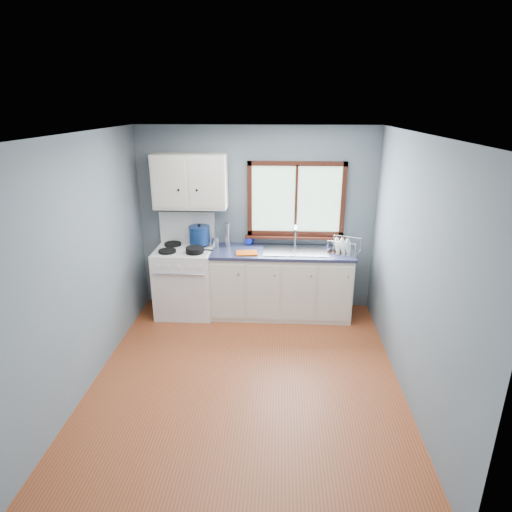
# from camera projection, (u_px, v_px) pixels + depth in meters

# --- Properties ---
(floor) EXTENTS (3.20, 3.60, 0.02)m
(floor) POSITION_uv_depth(u_px,v_px,m) (246.00, 377.00, 4.57)
(floor) COLOR #994724
(floor) RESTS_ON ground
(ceiling) EXTENTS (3.20, 3.60, 0.02)m
(ceiling) POSITION_uv_depth(u_px,v_px,m) (244.00, 133.00, 3.72)
(ceiling) COLOR white
(ceiling) RESTS_ON wall_back
(wall_back) EXTENTS (3.20, 0.02, 2.50)m
(wall_back) POSITION_uv_depth(u_px,v_px,m) (256.00, 220.00, 5.85)
(wall_back) COLOR slate
(wall_back) RESTS_ON ground
(wall_front) EXTENTS (3.20, 0.02, 2.50)m
(wall_front) POSITION_uv_depth(u_px,v_px,m) (220.00, 382.00, 2.44)
(wall_front) COLOR slate
(wall_front) RESTS_ON ground
(wall_left) EXTENTS (0.02, 3.60, 2.50)m
(wall_left) POSITION_uv_depth(u_px,v_px,m) (84.00, 264.00, 4.23)
(wall_left) COLOR slate
(wall_left) RESTS_ON ground
(wall_right) EXTENTS (0.02, 3.60, 2.50)m
(wall_right) POSITION_uv_depth(u_px,v_px,m) (414.00, 271.00, 4.06)
(wall_right) COLOR slate
(wall_right) RESTS_ON ground
(gas_range) EXTENTS (0.76, 0.69, 1.36)m
(gas_range) POSITION_uv_depth(u_px,v_px,m) (185.00, 279.00, 5.84)
(gas_range) COLOR white
(gas_range) RESTS_ON floor
(base_cabinets) EXTENTS (1.85, 0.60, 0.88)m
(base_cabinets) POSITION_uv_depth(u_px,v_px,m) (281.00, 286.00, 5.81)
(base_cabinets) COLOR silver
(base_cabinets) RESTS_ON floor
(countertop) EXTENTS (1.89, 0.64, 0.04)m
(countertop) POSITION_uv_depth(u_px,v_px,m) (282.00, 252.00, 5.65)
(countertop) COLOR #1E233C
(countertop) RESTS_ON base_cabinets
(sink) EXTENTS (0.84, 0.46, 0.44)m
(sink) POSITION_uv_depth(u_px,v_px,m) (295.00, 255.00, 5.65)
(sink) COLOR silver
(sink) RESTS_ON countertop
(window) EXTENTS (1.36, 0.10, 1.03)m
(window) POSITION_uv_depth(u_px,v_px,m) (296.00, 205.00, 5.71)
(window) COLOR #9EC6A8
(window) RESTS_ON wall_back
(upper_cabinets) EXTENTS (0.95, 0.35, 0.70)m
(upper_cabinets) POSITION_uv_depth(u_px,v_px,m) (190.00, 181.00, 5.54)
(upper_cabinets) COLOR silver
(upper_cabinets) RESTS_ON wall_back
(skillet) EXTENTS (0.37, 0.27, 0.05)m
(skillet) POSITION_uv_depth(u_px,v_px,m) (195.00, 249.00, 5.50)
(skillet) COLOR black
(skillet) RESTS_ON gas_range
(stockpot) EXTENTS (0.34, 0.34, 0.28)m
(stockpot) POSITION_uv_depth(u_px,v_px,m) (200.00, 235.00, 5.76)
(stockpot) COLOR navy
(stockpot) RESTS_ON gas_range
(utensil_crock) EXTENTS (0.14, 0.14, 0.34)m
(utensil_crock) POSITION_uv_depth(u_px,v_px,m) (215.00, 242.00, 5.77)
(utensil_crock) COLOR silver
(utensil_crock) RESTS_ON countertop
(thermos) EXTENTS (0.08, 0.08, 0.33)m
(thermos) POSITION_uv_depth(u_px,v_px,m) (227.00, 235.00, 5.75)
(thermos) COLOR silver
(thermos) RESTS_ON countertop
(soap_bottle) EXTENTS (0.13, 0.13, 0.28)m
(soap_bottle) POSITION_uv_depth(u_px,v_px,m) (248.00, 235.00, 5.80)
(soap_bottle) COLOR #1223D7
(soap_bottle) RESTS_ON countertop
(dish_towel) EXTENTS (0.30, 0.23, 0.02)m
(dish_towel) POSITION_uv_depth(u_px,v_px,m) (247.00, 253.00, 5.52)
(dish_towel) COLOR #C14E0E
(dish_towel) RESTS_ON countertop
(dish_rack) EXTENTS (0.46, 0.41, 0.20)m
(dish_rack) POSITION_uv_depth(u_px,v_px,m) (343.00, 249.00, 5.55)
(dish_rack) COLOR silver
(dish_rack) RESTS_ON countertop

